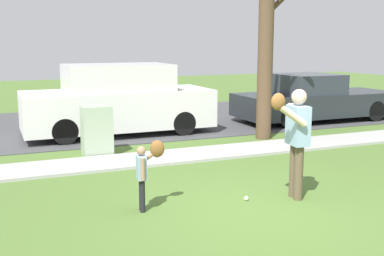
# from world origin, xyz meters

# --- Properties ---
(ground_plane) EXTENTS (48.00, 48.00, 0.00)m
(ground_plane) POSITION_xyz_m (0.00, 3.50, 0.00)
(ground_plane) COLOR #4C6B2D
(sidewalk_strip) EXTENTS (36.00, 1.20, 0.06)m
(sidewalk_strip) POSITION_xyz_m (0.00, 3.60, 0.03)
(sidewalk_strip) COLOR #A3A39E
(sidewalk_strip) RESTS_ON ground
(road_surface) EXTENTS (36.00, 6.80, 0.02)m
(road_surface) POSITION_xyz_m (0.00, 8.60, 0.01)
(road_surface) COLOR #424244
(road_surface) RESTS_ON ground
(person_adult) EXTENTS (0.77, 0.62, 1.75)m
(person_adult) POSITION_xyz_m (0.77, 0.29, 1.08)
(person_adult) COLOR brown
(person_adult) RESTS_ON ground
(person_child) EXTENTS (0.48, 0.37, 1.03)m
(person_child) POSITION_xyz_m (-1.55, 0.69, 0.67)
(person_child) COLOR black
(person_child) RESTS_ON ground
(baseball) EXTENTS (0.07, 0.07, 0.07)m
(baseball) POSITION_xyz_m (0.02, 0.48, 0.04)
(baseball) COLOR white
(baseball) RESTS_ON ground
(utility_cabinet) EXTENTS (0.63, 0.52, 1.10)m
(utility_cabinet) POSITION_xyz_m (-1.51, 4.49, 0.55)
(utility_cabinet) COLOR #9EB293
(utility_cabinet) RESTS_ON ground
(street_tree_near) EXTENTS (1.85, 1.88, 5.45)m
(street_tree_near) POSITION_xyz_m (2.87, 4.70, 2.89)
(street_tree_near) COLOR brown
(street_tree_near) RESTS_ON ground
(parked_van_white) EXTENTS (5.00, 1.95, 1.88)m
(parked_van_white) POSITION_xyz_m (-0.47, 6.72, 0.90)
(parked_van_white) COLOR silver
(parked_van_white) RESTS_ON road_surface
(parked_pickup_dark) EXTENTS (5.20, 1.95, 1.48)m
(parked_pickup_dark) POSITION_xyz_m (5.82, 6.57, 0.67)
(parked_pickup_dark) COLOR #23282D
(parked_pickup_dark) RESTS_ON road_surface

